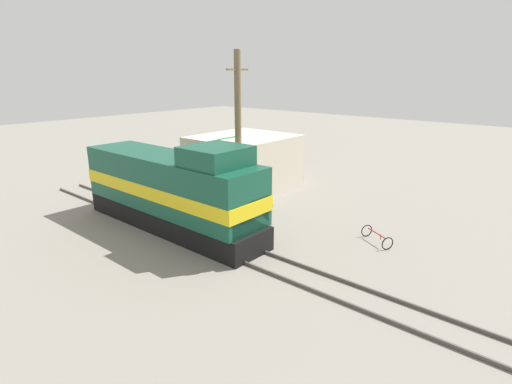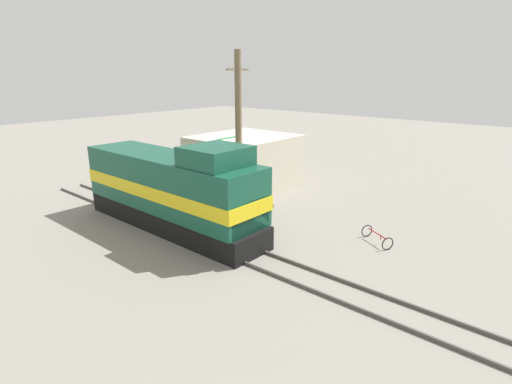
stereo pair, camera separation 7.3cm
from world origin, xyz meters
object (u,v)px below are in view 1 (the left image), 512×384
object	(u,v)px
billboard_sign	(228,152)
bicycle	(266,211)
bicycle_spare	(377,237)
person_bystander	(260,209)
locomotive	(174,191)
vendor_umbrella	(230,185)
utility_pole	(238,130)

from	to	relation	value
billboard_sign	bicycle	xyz separation A→B (m)	(-2.04, -5.09, -2.57)
billboard_sign	bicycle_spare	distance (m)	12.09
bicycle	person_bystander	bearing A→B (deg)	-95.15
locomotive	person_bystander	bearing A→B (deg)	-42.76
locomotive	vendor_umbrella	world-z (taller)	locomotive
vendor_umbrella	billboard_sign	world-z (taller)	billboard_sign
vendor_umbrella	billboard_sign	size ratio (longest dim) A/B	0.55
vendor_umbrella	person_bystander	bearing A→B (deg)	-98.80
person_bystander	utility_pole	bearing A→B (deg)	59.60
utility_pole	billboard_sign	size ratio (longest dim) A/B	2.42
locomotive	person_bystander	xyz separation A→B (m)	(3.37, -3.12, -1.20)
bicycle_spare	vendor_umbrella	bearing A→B (deg)	130.13
bicycle_spare	utility_pole	bearing A→B (deg)	119.61
locomotive	bicycle_spare	distance (m)	10.68
utility_pole	person_bystander	world-z (taller)	utility_pole
vendor_umbrella	bicycle_spare	size ratio (longest dim) A/B	1.17
person_bystander	bicycle_spare	world-z (taller)	person_bystander
locomotive	utility_pole	size ratio (longest dim) A/B	1.27
billboard_sign	vendor_umbrella	bearing A→B (deg)	-134.11
vendor_umbrella	bicycle_spare	xyz separation A→B (m)	(1.50, -8.68, -1.40)
billboard_sign	bicycle	world-z (taller)	billboard_sign
bicycle	bicycle_spare	size ratio (longest dim) A/B	1.06
utility_pole	billboard_sign	xyz separation A→B (m)	(1.33, 2.27, -1.87)
utility_pole	vendor_umbrella	world-z (taller)	utility_pole
utility_pole	locomotive	bearing A→B (deg)	-176.25
bicycle_spare	billboard_sign	bearing A→B (deg)	113.29
bicycle	locomotive	bearing A→B (deg)	-149.15
billboard_sign	utility_pole	bearing A→B (deg)	-120.34
person_bystander	vendor_umbrella	bearing A→B (deg)	81.20
utility_pole	person_bystander	bearing A→B (deg)	-120.40
locomotive	billboard_sign	distance (m)	7.27
bicycle	bicycle_spare	distance (m)	6.66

